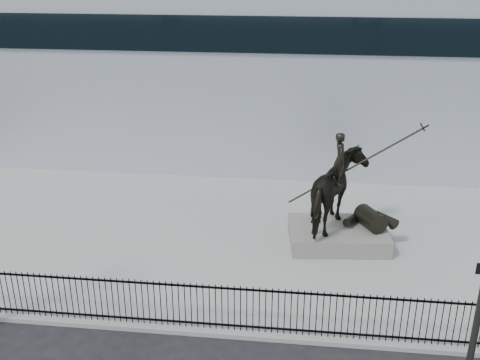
# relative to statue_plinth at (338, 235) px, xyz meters

# --- Properties ---
(plaza) EXTENTS (30.00, 12.00, 0.15)m
(plaza) POSITION_rel_statue_plinth_xyz_m (-3.90, 0.09, -0.41)
(plaza) COLOR gray
(plaza) RESTS_ON ground
(building) EXTENTS (44.00, 14.00, 9.00)m
(building) POSITION_rel_statue_plinth_xyz_m (-3.90, 13.09, 4.01)
(building) COLOR #B3B8C3
(building) RESTS_ON ground
(picket_fence) EXTENTS (22.10, 0.10, 1.50)m
(picket_fence) POSITION_rel_statue_plinth_xyz_m (-3.90, -5.66, 0.42)
(picket_fence) COLOR black
(picket_fence) RESTS_ON plaza
(statue_plinth) EXTENTS (3.80, 2.80, 0.67)m
(statue_plinth) POSITION_rel_statue_plinth_xyz_m (0.00, 0.00, 0.00)
(statue_plinth) COLOR #615E59
(statue_plinth) RESTS_ON plaza
(equestrian_statue) EXTENTS (4.57, 3.05, 3.88)m
(equestrian_statue) POSITION_rel_statue_plinth_xyz_m (0.07, 0.01, 1.74)
(equestrian_statue) COLOR black
(equestrian_statue) RESTS_ON statue_plinth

